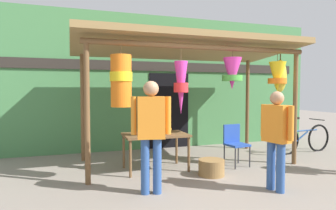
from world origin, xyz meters
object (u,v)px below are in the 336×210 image
at_px(display_table, 155,138).
at_px(folding_chair, 235,141).
at_px(wicker_basket_by_table, 211,168).
at_px(shopper_by_bananas, 151,127).
at_px(customer_foreground, 276,133).
at_px(parked_bicycle, 303,139).
at_px(flower_heap_on_table, 158,129).

distance_m(display_table, folding_chair, 1.66).
relative_size(folding_chair, wicker_basket_by_table, 1.79).
bearing_deg(display_table, shopper_by_bananas, -108.94).
distance_m(folding_chair, customer_foreground, 1.60).
distance_m(parked_bicycle, customer_foreground, 3.28).
bearing_deg(folding_chair, customer_foreground, -98.19).
height_order(folding_chair, shopper_by_bananas, shopper_by_bananas).
bearing_deg(customer_foreground, wicker_basket_by_table, 118.34).
relative_size(customer_foreground, shopper_by_bananas, 0.91).
bearing_deg(flower_heap_on_table, display_table, 166.17).
relative_size(parked_bicycle, customer_foreground, 1.14).
height_order(parked_bicycle, shopper_by_bananas, shopper_by_bananas).
relative_size(display_table, parked_bicycle, 0.70).
xyz_separation_m(display_table, shopper_by_bananas, (-0.42, -1.24, 0.37)).
bearing_deg(flower_heap_on_table, shopper_by_bananas, -111.04).
xyz_separation_m(parked_bicycle, shopper_by_bananas, (-4.34, -1.57, 0.65)).
xyz_separation_m(display_table, folding_chair, (1.64, -0.19, -0.13)).
distance_m(display_table, parked_bicycle, 3.94).
bearing_deg(display_table, wicker_basket_by_table, -38.47).
height_order(display_table, folding_chair, folding_chair).
bearing_deg(wicker_basket_by_table, shopper_by_bananas, -156.69).
height_order(display_table, wicker_basket_by_table, display_table).
height_order(wicker_basket_by_table, parked_bicycle, parked_bicycle).
bearing_deg(flower_heap_on_table, customer_foreground, -51.26).
bearing_deg(customer_foreground, flower_heap_on_table, 128.74).
bearing_deg(wicker_basket_by_table, folding_chair, 32.42).
xyz_separation_m(wicker_basket_by_table, shopper_by_bananas, (-1.28, -0.55, 0.85)).
xyz_separation_m(customer_foreground, shopper_by_bananas, (-1.85, 0.49, 0.10)).
bearing_deg(parked_bicycle, customer_foreground, -140.41).
bearing_deg(shopper_by_bananas, wicker_basket_by_table, 23.31).
height_order(folding_chair, customer_foreground, customer_foreground).
bearing_deg(customer_foreground, folding_chair, 81.81).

